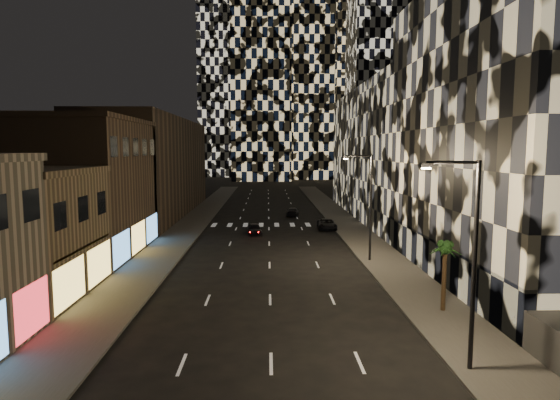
{
  "coord_description": "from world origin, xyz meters",
  "views": [
    {
      "loc": [
        -0.13,
        -9.11,
        9.58
      ],
      "look_at": [
        0.74,
        23.98,
        6.0
      ],
      "focal_mm": 30.0,
      "sensor_mm": 36.0,
      "label": 1
    }
  ],
  "objects": [
    {
      "name": "retail_brown",
      "position": [
        -17.0,
        33.5,
        6.0
      ],
      "size": [
        10.0,
        15.0,
        12.0
      ],
      "primitive_type": "cube",
      "color": "brown",
      "rests_on": "ground"
    },
    {
      "name": "car_dark_midlane",
      "position": [
        -1.63,
        43.36,
        0.62
      ],
      "size": [
        1.91,
        3.78,
        1.23
      ],
      "primitive_type": "imported",
      "rotation": [
        0.0,
        0.0,
        0.13
      ],
      "color": "black",
      "rests_on": "ground"
    },
    {
      "name": "curb_left",
      "position": [
        -7.9,
        50.0,
        0.07
      ],
      "size": [
        0.2,
        120.0,
        0.15
      ],
      "primitive_type": "cube",
      "color": "#4C4C47",
      "rests_on": "ground"
    },
    {
      "name": "sidewalk_right",
      "position": [
        10.0,
        50.0,
        0.07
      ],
      "size": [
        4.0,
        120.0,
        0.15
      ],
      "primitive_type": "cube",
      "color": "#47443F",
      "rests_on": "ground"
    },
    {
      "name": "tower_center_low",
      "position": [
        -2.0,
        140.0,
        47.5
      ],
      "size": [
        18.0,
        18.0,
        95.0
      ],
      "primitive_type": "cube",
      "color": "black",
      "rests_on": "ground"
    },
    {
      "name": "retail_tan",
      "position": [
        -17.0,
        21.0,
        4.0
      ],
      "size": [
        10.0,
        10.0,
        8.0
      ],
      "primitive_type": "cube",
      "color": "#7A6349",
      "rests_on": "ground"
    },
    {
      "name": "car_dark_rightlane",
      "position": [
        7.0,
        46.3,
        0.63
      ],
      "size": [
        2.22,
        4.61,
        1.27
      ],
      "primitive_type": "imported",
      "rotation": [
        0.0,
        0.0,
        -0.02
      ],
      "color": "black",
      "rests_on": "ground"
    },
    {
      "name": "retail_filler_left",
      "position": [
        -17.0,
        60.0,
        7.0
      ],
      "size": [
        10.0,
        40.0,
        14.0
      ],
      "primitive_type": "cube",
      "color": "brown",
      "rests_on": "ground"
    },
    {
      "name": "streetlight_far",
      "position": [
        8.35,
        30.0,
        5.35
      ],
      "size": [
        2.55,
        0.25,
        9.0
      ],
      "color": "black",
      "rests_on": "sidewalk_right"
    },
    {
      "name": "sidewalk_left",
      "position": [
        -10.0,
        50.0,
        0.07
      ],
      "size": [
        4.0,
        120.0,
        0.15
      ],
      "primitive_type": "cube",
      "color": "#47443F",
      "rests_on": "ground"
    },
    {
      "name": "palm_tree",
      "position": [
        10.19,
        17.37,
        3.58
      ],
      "size": [
        2.09,
        2.12,
        4.15
      ],
      "color": "#47331E",
      "rests_on": "sidewalk_right"
    },
    {
      "name": "curb_right",
      "position": [
        7.9,
        50.0,
        0.07
      ],
      "size": [
        0.2,
        120.0,
        0.15
      ],
      "primitive_type": "cube",
      "color": "#4C4C47",
      "rests_on": "ground"
    },
    {
      "name": "car_dark_oncoming",
      "position": [
        3.5,
        57.99,
        0.6
      ],
      "size": [
        2.15,
        4.33,
        1.21
      ],
      "primitive_type": "imported",
      "rotation": [
        0.0,
        0.0,
        3.03
      ],
      "color": "black",
      "rests_on": "ground"
    },
    {
      "name": "tower_right_mid",
      "position": [
        35.0,
        135.0,
        50.0
      ],
      "size": [
        20.0,
        20.0,
        100.0
      ],
      "primitive_type": "cube",
      "color": "black",
      "rests_on": "ground"
    },
    {
      "name": "midrise_base",
      "position": [
        12.3,
        24.5,
        1.5
      ],
      "size": [
        0.6,
        25.0,
        3.0
      ],
      "primitive_type": "cube",
      "color": "#383838",
      "rests_on": "ground"
    },
    {
      "name": "streetlight_near",
      "position": [
        8.35,
        10.0,
        5.35
      ],
      "size": [
        2.55,
        0.25,
        9.0
      ],
      "color": "black",
      "rests_on": "sidewalk_right"
    },
    {
      "name": "midrise_right",
      "position": [
        20.0,
        24.5,
        11.0
      ],
      "size": [
        16.0,
        25.0,
        22.0
      ],
      "primitive_type": "cube",
      "color": "#232326",
      "rests_on": "ground"
    },
    {
      "name": "midrise_filler_right",
      "position": [
        20.0,
        57.0,
        9.0
      ],
      "size": [
        16.0,
        40.0,
        18.0
      ],
      "primitive_type": "cube",
      "color": "#232326",
      "rests_on": "ground"
    },
    {
      "name": "tower_left_back",
      "position": [
        -12.0,
        165.0,
        60.0
      ],
      "size": [
        24.0,
        24.0,
        120.0
      ],
      "primitive_type": "cube",
      "color": "black",
      "rests_on": "ground"
    }
  ]
}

